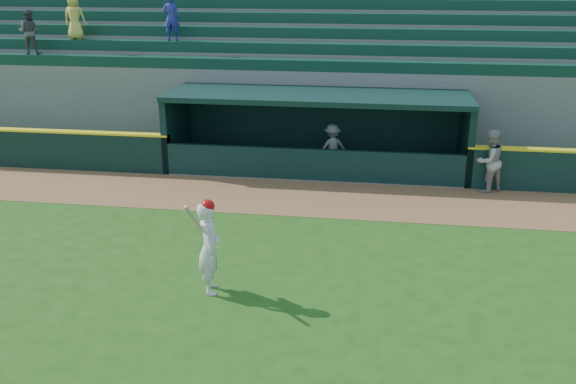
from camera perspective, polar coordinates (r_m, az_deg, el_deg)
name	(u,v)px	position (r m, az deg, el deg)	size (l,w,h in m)	color
ground	(277,275)	(13.58, -1.02, -7.38)	(120.00, 120.00, 0.00)	#1F4C13
warning_track	(306,198)	(18.05, 1.57, -0.51)	(40.00, 3.00, 0.01)	brown
dugout_player_front	(489,161)	(19.21, 17.46, 2.65)	(0.89, 0.69, 1.82)	#9B9B96
dugout_player_inside	(332,147)	(20.46, 3.96, 3.99)	(0.97, 0.55, 1.49)	#989893
dugout	(318,126)	(20.64, 2.69, 5.89)	(9.40, 2.80, 2.46)	slate
stands	(330,72)	(24.92, 3.80, 10.56)	(34.50, 6.26, 7.53)	slate
batter_at_plate	(209,246)	(12.63, -7.01, -4.81)	(0.65, 0.83, 1.95)	silver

